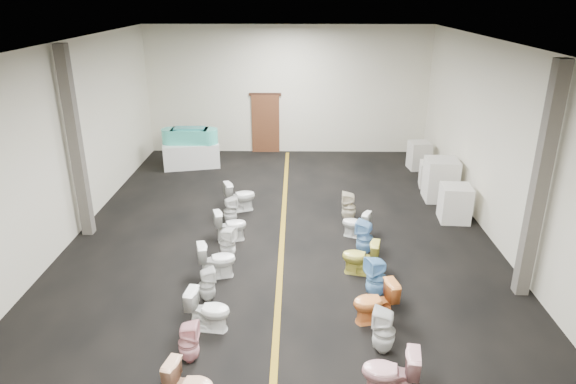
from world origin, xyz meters
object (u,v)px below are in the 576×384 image
Objects in this scene: appliance_crate_d at (419,155)px; toilet_left_4 at (209,310)px; toilet_right_4 at (384,331)px; toilet_right_8 at (365,238)px; toilet_left_5 at (207,285)px; toilet_left_10 at (240,196)px; toilet_left_3 at (189,342)px; appliance_crate_a at (455,203)px; toilet_left_9 at (230,211)px; toilet_right_6 at (376,278)px; display_table at (191,155)px; appliance_crate_b at (441,180)px; toilet_left_7 at (228,243)px; toilet_left_8 at (231,225)px; toilet_right_10 at (349,207)px; toilet_right_9 at (356,224)px; toilet_right_7 at (360,257)px; bathtub at (190,136)px; toilet_right_5 at (375,302)px; toilet_left_6 at (217,260)px; toilet_right_3 at (390,373)px; appliance_crate_c at (431,174)px.

appliance_crate_d is 10.47m from toilet_left_4.
toilet_right_4 is 3.36m from toilet_right_8.
toilet_left_4 is 4.12m from toilet_right_8.
toilet_left_10 reaches higher than toilet_left_5.
toilet_right_4 is at bearing -85.72° from toilet_left_3.
appliance_crate_a is 5.74m from toilet_left_9.
toilet_right_6 is at bearing -124.81° from appliance_crate_a.
display_table is 1.99× the size of appliance_crate_d.
appliance_crate_b is at bearing -34.69° from toilet_left_4.
appliance_crate_a is 0.79× the size of appliance_crate_b.
toilet_right_8 is at bearing -68.60° from toilet_left_7.
toilet_left_8 is (-5.62, -2.69, -0.21)m from appliance_crate_b.
toilet_right_9 is at bearing 8.71° from toilet_right_10.
toilet_left_3 is at bearing -33.91° from toilet_right_7.
toilet_right_5 is (4.95, -8.70, -0.67)m from bathtub.
toilet_left_6 is 3.46m from toilet_left_10.
toilet_right_4 is 1.03× the size of toilet_right_5.
toilet_left_10 is at bearing -146.97° from appliance_crate_d.
toilet_right_6 is (0.11, 1.63, 0.02)m from toilet_right_4.
toilet_right_8 reaches higher than toilet_left_5.
display_table is 4.25m from toilet_left_10.
toilet_right_4 reaches higher than toilet_right_5.
toilet_right_3 is 4.34m from toilet_right_8.
toilet_right_10 reaches higher than toilet_left_4.
toilet_right_3 is (4.91, -10.52, -0.66)m from bathtub.
toilet_right_10 is (4.89, -4.39, -0.01)m from display_table.
display_table is 7.82m from appliance_crate_c.
toilet_right_4 is at bearing -116.59° from appliance_crate_a.
appliance_crate_a is 2.72m from toilet_right_10.
toilet_left_10 is 5.17m from toilet_right_6.
toilet_left_3 is at bearing 160.87° from toilet_left_8.
toilet_right_6 is at bearing -112.42° from appliance_crate_c.
toilet_right_3 reaches higher than toilet_left_8.
toilet_right_10 is (-0.08, 5.15, -0.01)m from toilet_right_4.
toilet_right_6 is 2.63m from toilet_right_9.
appliance_crate_a is 1.22× the size of toilet_left_4.
toilet_left_9 is 0.86× the size of toilet_right_6.
toilet_right_8 is at bearing -127.06° from appliance_crate_b.
toilet_left_9 is 0.91m from toilet_left_10.
toilet_left_7 is (-5.56, -4.67, 0.01)m from appliance_crate_c.
toilet_left_8 is 1.04× the size of toilet_left_9.
appliance_crate_b is 5.69m from toilet_right_6.
bathtub is at bearing 7.27° from toilet_left_10.
appliance_crate_d is 8.21m from toilet_right_6.
toilet_right_9 is at bearing -52.04° from toilet_left_7.
bathtub is 10.78m from toilet_right_4.
toilet_right_8 reaches higher than toilet_left_3.
toilet_right_4 is (2.98, -4.03, 0.02)m from toilet_left_8.
toilet_right_10 is at bearing -170.35° from toilet_right_3.
appliance_crate_b is at bearing 143.04° from toilet_right_5.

